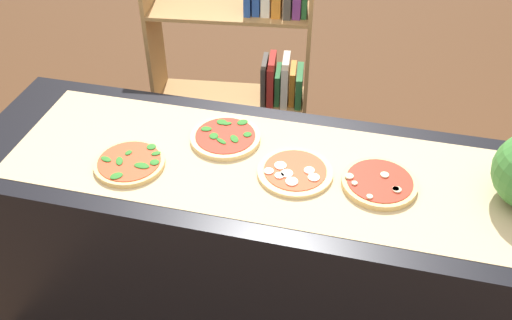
# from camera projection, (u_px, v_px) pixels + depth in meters

# --- Properties ---
(ground_plane) EXTENTS (12.00, 12.00, 0.00)m
(ground_plane) POSITION_uv_depth(u_px,v_px,m) (256.00, 314.00, 2.64)
(ground_plane) COLOR #4C2D19
(counter) EXTENTS (2.19, 0.73, 0.91)m
(counter) POSITION_uv_depth(u_px,v_px,m) (256.00, 248.00, 2.35)
(counter) COLOR black
(counter) RESTS_ON ground_plane
(parchment_paper) EXTENTS (1.82, 0.58, 0.00)m
(parchment_paper) POSITION_uv_depth(u_px,v_px,m) (256.00, 164.00, 2.06)
(parchment_paper) COLOR tan
(parchment_paper) RESTS_ON counter
(pizza_spinach_0) EXTENTS (0.26, 0.26, 0.03)m
(pizza_spinach_0) POSITION_uv_depth(u_px,v_px,m) (130.00, 163.00, 2.05)
(pizza_spinach_0) COLOR #DBB26B
(pizza_spinach_0) RESTS_ON parchment_paper
(pizza_spinach_1) EXTENTS (0.27, 0.27, 0.03)m
(pizza_spinach_1) POSITION_uv_depth(u_px,v_px,m) (225.00, 137.00, 2.16)
(pizza_spinach_1) COLOR #E5C17F
(pizza_spinach_1) RESTS_ON parchment_paper
(pizza_mozzarella_2) EXTENTS (0.27, 0.27, 0.02)m
(pizza_mozzarella_2) POSITION_uv_depth(u_px,v_px,m) (295.00, 172.00, 2.01)
(pizza_mozzarella_2) COLOR #E5C17F
(pizza_mozzarella_2) RESTS_ON parchment_paper
(pizza_mushroom_3) EXTENTS (0.26, 0.26, 0.03)m
(pizza_mushroom_3) POSITION_uv_depth(u_px,v_px,m) (379.00, 183.00, 1.96)
(pizza_mushroom_3) COLOR #DBB26B
(pizza_mushroom_3) RESTS_ON parchment_paper
(bookshelf) EXTENTS (0.85, 0.38, 1.54)m
(bookshelf) POSITION_uv_depth(u_px,v_px,m) (251.00, 62.00, 2.97)
(bookshelf) COLOR #A87A47
(bookshelf) RESTS_ON ground_plane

